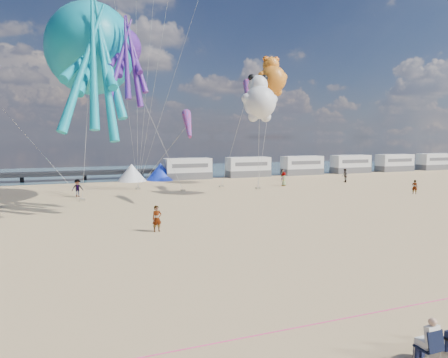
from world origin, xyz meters
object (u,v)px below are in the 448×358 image
(motorhome_1, at_px, (248,167))
(sandbag_b, at_px, (183,190))
(motorhome_5, at_px, (435,162))
(motorhome_4, at_px, (395,163))
(standing_person, at_px, (157,219))
(kite_octopus_purple, at_px, (120,49))
(kite_octopus_teal, at_px, (91,50))
(tent_white, at_px, (132,172))
(motorhome_2, at_px, (302,165))
(sandbag_d, at_px, (221,186))
(tent_blue, at_px, (161,172))
(beachgoer_0, at_px, (284,179))
(beachgoer_4, at_px, (282,174))
(windsock_mid, at_px, (248,92))
(kite_panda, at_px, (260,102))
(sandbag_a, at_px, (82,200))
(windsock_right, at_px, (188,125))
(motorhome_3, at_px, (351,164))
(kite_teddy_orange, at_px, (272,80))
(sandbag_e, at_px, (138,189))
(beachgoer_1, at_px, (345,176))
(beachgoer_2, at_px, (78,188))
(sandbag_c, at_px, (258,188))
(beachgoer_5, at_px, (415,187))
(motorhome_0, at_px, (188,169))

(motorhome_1, bearing_deg, sandbag_b, -137.03)
(motorhome_1, height_order, motorhome_5, same)
(motorhome_4, xyz_separation_m, standing_person, (-48.55, -30.51, -0.66))
(kite_octopus_purple, bearing_deg, kite_octopus_teal, 156.15)
(tent_white, bearing_deg, motorhome_2, 0.00)
(motorhome_2, xyz_separation_m, sandbag_d, (-17.80, -10.67, -1.39))
(tent_white, relative_size, tent_blue, 1.00)
(beachgoer_0, distance_m, beachgoer_4, 7.78)
(windsock_mid, bearing_deg, motorhome_2, 66.23)
(motorhome_4, bearing_deg, sandbag_d, -163.83)
(sandbag_d, bearing_deg, kite_panda, -80.66)
(sandbag_a, xyz_separation_m, windsock_right, (9.31, -4.00, 7.07))
(sandbag_b, distance_m, windsock_right, 10.08)
(motorhome_2, distance_m, motorhome_3, 9.50)
(motorhome_4, distance_m, sandbag_b, 43.98)
(sandbag_a, relative_size, kite_teddy_orange, 0.09)
(beachgoer_4, distance_m, sandbag_b, 18.21)
(standing_person, relative_size, beachgoer_4, 1.12)
(motorhome_3, relative_size, kite_octopus_teal, 0.45)
(tent_white, xyz_separation_m, windsock_mid, (10.32, -15.80, 9.59))
(sandbag_e, bearing_deg, motorhome_5, 9.38)
(beachgoer_1, bearing_deg, beachgoer_2, -66.65)
(tent_white, height_order, windsock_mid, windsock_mid)
(sandbag_e, distance_m, windsock_right, 13.02)
(sandbag_a, relative_size, windsock_right, 0.10)
(tent_blue, bearing_deg, motorhome_3, 0.00)
(standing_person, bearing_deg, windsock_right, 56.57)
(tent_white, bearing_deg, sandbag_c, -47.24)
(beachgoer_0, bearing_deg, kite_octopus_teal, -18.44)
(motorhome_4, bearing_deg, motorhome_2, 180.00)
(beachgoer_1, xyz_separation_m, kite_octopus_teal, (-31.98, -4.05, 13.14))
(standing_person, height_order, kite_teddy_orange, kite_teddy_orange)
(beachgoer_5, bearing_deg, motorhome_5, -87.85)
(motorhome_1, height_order, beachgoer_5, motorhome_1)
(kite_teddy_orange, bearing_deg, tent_blue, 122.72)
(beachgoer_1, bearing_deg, kite_octopus_purple, -58.60)
(sandbag_c, bearing_deg, tent_blue, 122.29)
(motorhome_1, xyz_separation_m, sandbag_e, (-18.06, -9.26, -1.39))
(kite_octopus_teal, distance_m, kite_teddy_orange, 22.36)
(motorhome_2, bearing_deg, beachgoer_1, -92.73)
(windsock_right, bearing_deg, motorhome_4, 35.81)
(motorhome_0, height_order, sandbag_a, motorhome_0)
(motorhome_2, height_order, motorhome_4, same)
(sandbag_e, distance_m, kite_octopus_purple, 16.13)
(beachgoer_1, xyz_separation_m, beachgoer_2, (-33.58, -1.24, -0.01))
(motorhome_5, relative_size, beachgoer_4, 4.38)
(motorhome_5, bearing_deg, kite_octopus_teal, -165.62)
(motorhome_0, height_order, windsock_mid, windsock_mid)
(sandbag_a, distance_m, kite_octopus_teal, 13.99)
(kite_octopus_purple, distance_m, windsock_right, 9.34)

